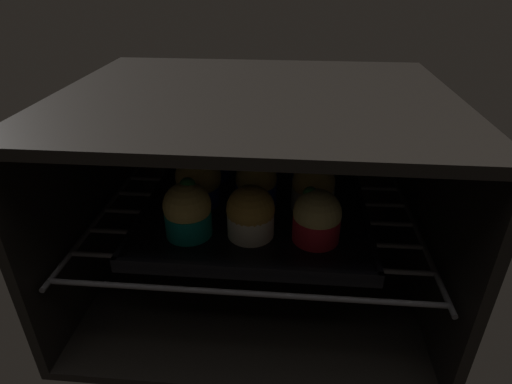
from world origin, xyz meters
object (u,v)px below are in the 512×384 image
object	(u,v)px
muffin_row0_col0	(188,211)
muffin_row2_col2	(310,161)
muffin_row0_col2	(317,218)
muffin_row0_col1	(248,214)
baking_tray	(256,206)
muffin_row1_col0	(199,181)
muffin_row2_col0	(213,160)
muffin_row1_col1	(257,183)
muffin_row1_col2	(313,188)
muffin_row2_col1	(262,160)

from	to	relation	value
muffin_row0_col0	muffin_row2_col2	bearing A→B (deg)	46.27
muffin_row2_col2	muffin_row0_col2	bearing A→B (deg)	-88.19
muffin_row0_col0	muffin_row0_col1	distance (cm)	9.23
baking_tray	muffin_row1_col0	world-z (taller)	muffin_row1_col0
muffin_row2_col0	muffin_row2_col2	xyz separation A→B (cm)	(18.65, -0.15, 0.51)
baking_tray	muffin_row0_col1	distance (cm)	10.27
muffin_row1_col0	muffin_row1_col1	bearing A→B (deg)	3.40
muffin_row2_col0	muffin_row1_col1	bearing A→B (deg)	-45.48
baking_tray	muffin_row0_col1	xyz separation A→B (cm)	(-0.36, -9.34, 4.26)
muffin_row2_col0	muffin_row2_col2	size ratio (longest dim) A/B	0.90
muffin_row0_col2	muffin_row1_col2	xyz separation A→B (cm)	(-0.25, 9.32, 0.12)
muffin_row1_col2	muffin_row2_col1	distance (cm)	13.48
baking_tray	muffin_row2_col0	distance (cm)	14.26
muffin_row1_col0	muffin_row2_col0	distance (cm)	10.28
muffin_row0_col1	muffin_row2_col2	world-z (taller)	muffin_row2_col2
muffin_row1_col1	muffin_row2_col0	xyz separation A→B (cm)	(-9.48, 9.64, -0.26)
muffin_row1_col2	muffin_row2_col2	distance (cm)	10.17
baking_tray	muffin_row0_col2	bearing A→B (deg)	-44.07
muffin_row2_col1	muffin_row2_col2	xyz separation A→B (cm)	(9.07, 0.54, -0.01)
baking_tray	muffin_row2_col0	world-z (taller)	muffin_row2_col0
muffin_row0_col2	muffin_row2_col2	bearing A→B (deg)	91.81
muffin_row0_col0	muffin_row1_col0	bearing A→B (deg)	92.01
muffin_row0_col0	muffin_row2_col0	distance (cm)	19.93
baking_tray	muffin_row2_col2	world-z (taller)	muffin_row2_col2
muffin_row1_col0	muffin_row0_col2	bearing A→B (deg)	-25.30
muffin_row0_col2	muffin_row1_col1	xyz separation A→B (cm)	(-9.78, 9.99, 0.13)
muffin_row1_col0	muffin_row2_col1	xyz separation A→B (cm)	(10.19, 9.55, -0.04)
muffin_row2_col2	muffin_row1_col2	bearing A→B (deg)	-87.94
muffin_row1_col2	muffin_row2_col1	world-z (taller)	muffin_row2_col1
muffin_row0_col1	muffin_row2_col1	size ratio (longest dim) A/B	0.92
muffin_row0_col0	muffin_row2_col2	world-z (taller)	muffin_row0_col0
muffin_row0_col0	muffin_row2_col0	world-z (taller)	muffin_row0_col0
muffin_row0_col1	muffin_row2_col0	bearing A→B (deg)	114.81
muffin_row0_col1	muffin_row2_col1	bearing A→B (deg)	88.01
muffin_row2_col0	muffin_row2_col2	distance (cm)	18.66
muffin_row1_col0	muffin_row2_col1	bearing A→B (deg)	43.17
muffin_row1_col2	muffin_row2_col0	xyz separation A→B (cm)	(-19.01, 10.31, -0.25)
muffin_row1_col0	muffin_row2_col1	distance (cm)	13.96
muffin_row1_col1	muffin_row0_col0	bearing A→B (deg)	-133.49
baking_tray	muffin_row0_col2	distance (cm)	14.53
muffin_row0_col1	muffin_row2_col1	distance (cm)	18.65
muffin_row0_col2	muffin_row2_col2	distance (cm)	19.50
muffin_row0_col2	muffin_row2_col0	xyz separation A→B (cm)	(-19.26, 19.64, -0.13)
baking_tray	muffin_row0_col0	size ratio (longest dim) A/B	4.02
baking_tray	muffin_row2_col1	xyz separation A→B (cm)	(0.29, 9.29, 4.70)
muffin_row2_col1	muffin_row0_col0	bearing A→B (deg)	-117.11
muffin_row1_col1	muffin_row2_col2	world-z (taller)	muffin_row2_col2
muffin_row1_col0	muffin_row2_col0	size ratio (longest dim) A/B	1.14
muffin_row0_col0	muffin_row1_col1	bearing A→B (deg)	46.51
muffin_row1_col2	muffin_row2_col0	world-z (taller)	muffin_row1_col2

